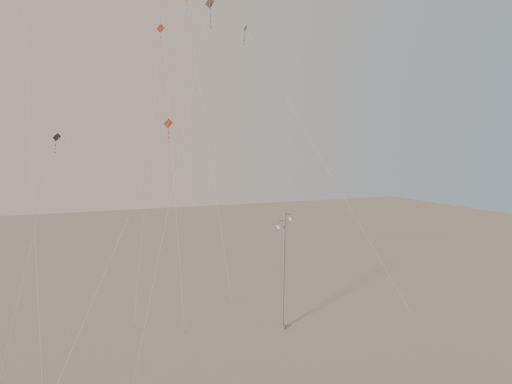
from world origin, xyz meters
name	(u,v)px	position (x,y,z in m)	size (l,w,h in m)	color
ground	(244,379)	(0.00, 0.00, 0.00)	(160.00, 160.00, 0.00)	gray
street_lamp	(284,267)	(5.36, 5.52, 5.04)	(1.61, 0.69, 9.45)	#96999E
kite_0	(24,9)	(-12.71, 13.44, 24.76)	(2.34, 16.07, 33.23)	maroon
kite_1	(196,72)	(-1.03, 7.14, 19.88)	(7.67, 9.21, 25.96)	#292522
kite_3	(146,177)	(-4.97, 5.56, 12.34)	(8.29, 6.67, 16.43)	maroon
kite_4	(287,101)	(8.46, 11.54, 18.78)	(11.66, 10.95, 26.01)	#292522
kite_5	(197,66)	(2.78, 22.99, 23.71)	(0.88, 14.70, 32.60)	#AB3A1C
kite_6	(41,205)	(-11.27, 5.06, 10.80)	(4.07, 0.55, 15.22)	#292522
kite_7	(156,77)	(-2.11, 19.94, 21.57)	(4.99, 12.51, 27.61)	maroon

